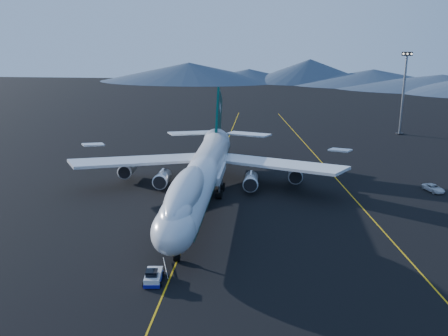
# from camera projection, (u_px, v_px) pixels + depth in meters

# --- Properties ---
(ground) EXTENTS (500.00, 500.00, 0.00)m
(ground) POSITION_uv_depth(u_px,v_px,m) (202.00, 202.00, 99.79)
(ground) COLOR black
(ground) RESTS_ON ground
(taxiway_line_main) EXTENTS (0.25, 220.00, 0.01)m
(taxiway_line_main) POSITION_uv_depth(u_px,v_px,m) (202.00, 202.00, 99.79)
(taxiway_line_main) COLOR #DEA50D
(taxiway_line_main) RESTS_ON ground
(taxiway_line_side) EXTENTS (28.08, 198.09, 0.01)m
(taxiway_line_side) POSITION_uv_depth(u_px,v_px,m) (347.00, 191.00, 106.58)
(taxiway_line_side) COLOR #DEA50D
(taxiway_line_side) RESTS_ON ground
(boeing_747) EXTENTS (59.62, 72.43, 19.37)m
(boeing_747) POSITION_uv_depth(u_px,v_px,m) (201.00, 174.00, 98.25)
(boeing_747) COLOR silver
(boeing_747) RESTS_ON ground
(pushback_tug) EXTENTS (2.93, 4.65, 1.93)m
(pushback_tug) POSITION_uv_depth(u_px,v_px,m) (153.00, 277.00, 68.28)
(pushback_tug) COLOR silver
(pushback_tug) RESTS_ON ground
(service_van) EXTENTS (4.27, 5.89, 1.49)m
(service_van) POSITION_uv_depth(u_px,v_px,m) (433.00, 188.00, 105.99)
(service_van) COLOR silver
(service_van) RESTS_ON ground
(floodlight_mast) EXTENTS (3.26, 2.44, 26.37)m
(floodlight_mast) POSITION_uv_depth(u_px,v_px,m) (403.00, 93.00, 160.01)
(floodlight_mast) COLOR black
(floodlight_mast) RESTS_ON ground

